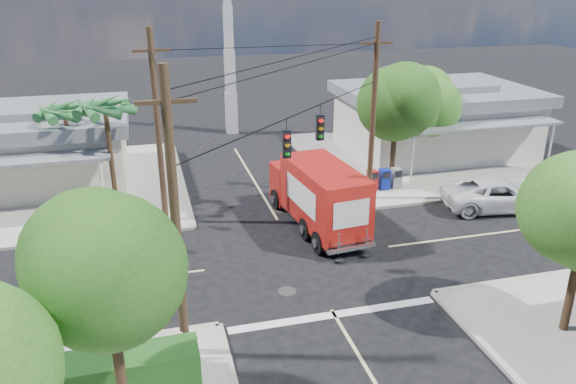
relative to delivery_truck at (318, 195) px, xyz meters
name	(u,v)px	position (x,y,z in m)	size (l,w,h in m)	color
ground	(300,258)	(-1.63, -2.78, -1.60)	(120.00, 120.00, 0.00)	black
sidewalk_ne	(417,158)	(9.25, 8.10, -1.53)	(14.12, 14.12, 0.14)	#9A958B
sidewalk_nw	(54,189)	(-12.51, 8.10, -1.53)	(14.12, 14.12, 0.14)	#9A958B
road_markings	(311,275)	(-1.63, -4.26, -1.59)	(32.00, 32.00, 0.01)	beige
building_ne	(435,117)	(10.87, 9.18, 0.72)	(11.80, 10.20, 4.50)	silver
building_nw	(30,145)	(-13.63, 9.68, 0.62)	(10.80, 10.20, 4.30)	beige
radio_tower	(229,55)	(-1.13, 17.22, 4.04)	(0.80, 0.80, 17.00)	silver
tree_sw_front	(108,279)	(-8.62, -10.33, 2.73)	(3.88, 3.78, 6.03)	#422D1C
tree_ne_front	(397,102)	(5.58, 3.97, 3.17)	(4.21, 4.14, 6.66)	#422D1C
tree_ne_back	(421,101)	(8.18, 6.17, 2.59)	(3.77, 3.66, 5.82)	#422D1C
palm_nw_front	(105,110)	(-9.13, 4.72, 3.44)	(3.01, 3.08, 5.59)	#422D1C
palm_nw_back	(65,113)	(-11.13, 6.22, 3.07)	(3.01, 3.08, 5.19)	#422D1C
utility_poles	(253,143)	(-3.22, -1.18, 3.07)	(12.00, 10.68, 9.00)	#473321
picket_fence	(96,359)	(-9.43, -8.38, -0.92)	(5.94, 0.06, 1.00)	silver
hedge_sw	(87,378)	(-9.63, -9.18, -0.91)	(6.20, 1.20, 1.10)	#163F15
vending_boxes	(384,179)	(4.87, 3.42, -0.91)	(1.90, 0.50, 1.10)	maroon
delivery_truck	(318,195)	(0.00, 0.00, 0.00)	(3.03, 7.46, 3.15)	black
parked_car	(498,195)	(9.37, -0.31, -0.83)	(2.54, 5.51, 1.53)	silver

